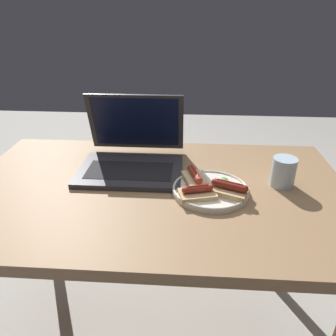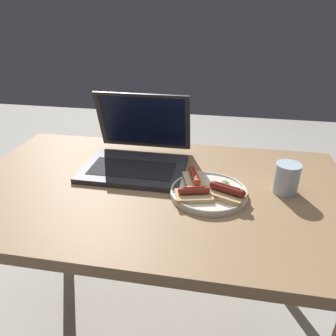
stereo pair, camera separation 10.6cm
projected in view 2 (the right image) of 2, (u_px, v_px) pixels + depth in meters
The scene contains 9 objects.
ground_plane at pixel (158, 330), 1.39m from camera, with size 6.00×6.00×0.00m, color #B7B2A8.
desk at pixel (155, 207), 1.11m from camera, with size 1.26×0.76×0.71m.
laptop at pixel (136, 155), 1.19m from camera, with size 0.36×0.32×0.25m.
plate at pixel (209, 192), 1.02m from camera, with size 0.24×0.24×0.02m.
sausage_toast_left at pixel (194, 179), 1.05m from camera, with size 0.09×0.12×0.04m.
sausage_toast_middle at pixel (227, 193), 0.98m from camera, with size 0.13×0.11×0.04m.
sausage_toast_right at pixel (194, 194), 0.98m from camera, with size 0.12×0.10×0.04m.
salad_pile at pixel (223, 184), 1.05m from camera, with size 0.06×0.05×0.01m.
drinking_glass at pixel (287, 178), 1.02m from camera, with size 0.08×0.08×0.10m.
Camera 2 is at (0.21, -0.91, 1.25)m, focal length 35.00 mm.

